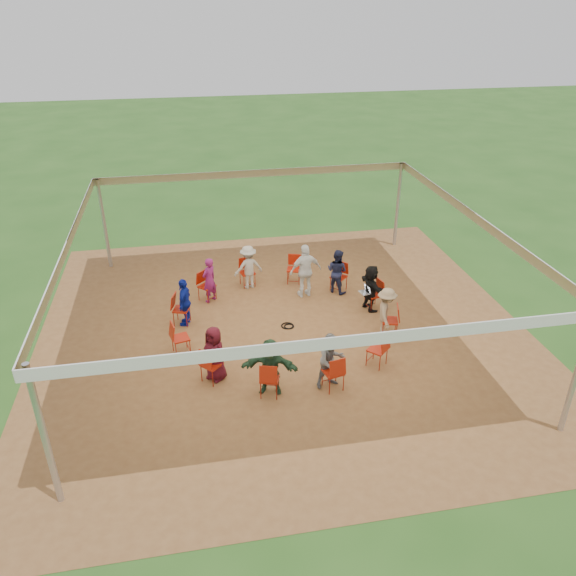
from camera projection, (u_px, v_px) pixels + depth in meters
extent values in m
plane|color=#265119|center=(284.00, 329.00, 15.31)|extent=(80.00, 80.00, 0.00)
plane|color=brown|center=(284.00, 329.00, 15.31)|extent=(13.00, 13.00, 0.00)
cylinder|color=#B2B2B7|center=(45.00, 437.00, 9.45)|extent=(0.12, 0.12, 3.00)
cylinder|color=#B2B2B7|center=(104.00, 224.00, 18.15)|extent=(0.12, 0.12, 3.00)
cylinder|color=#B2B2B7|center=(398.00, 205.00, 19.78)|extent=(0.12, 0.12, 3.00)
plane|color=silver|center=(283.00, 226.00, 13.92)|extent=(10.30, 10.30, 0.00)
cube|color=white|center=(337.00, 343.00, 9.49)|extent=(10.30, 0.03, 0.24)
cube|color=white|center=(256.00, 173.00, 18.45)|extent=(10.30, 0.03, 0.24)
cube|color=white|center=(67.00, 246.00, 13.13)|extent=(0.03, 10.30, 0.24)
cube|color=white|center=(475.00, 217.00, 14.82)|extent=(0.03, 10.30, 0.24)
imported|color=black|center=(371.00, 288.00, 15.96)|extent=(0.76, 1.36, 1.38)
imported|color=#1B203D|center=(337.00, 271.00, 16.93)|extent=(0.74, 0.75, 1.38)
imported|color=#ACA696|center=(248.00, 267.00, 17.18)|extent=(0.97, 0.64, 1.38)
imported|color=#7B1857|center=(209.00, 280.00, 16.40)|extent=(0.59, 0.59, 1.38)
imported|color=#0E1E93|center=(185.00, 302.00, 15.24)|extent=(0.63, 0.89, 1.38)
imported|color=#460C16|center=(215.00, 354.00, 13.05)|extent=(0.74, 0.75, 1.38)
imported|color=#24462B|center=(270.00, 366.00, 12.60)|extent=(1.37, 0.83, 1.38)
imported|color=slate|center=(331.00, 361.00, 12.79)|extent=(0.74, 0.53, 1.38)
imported|color=#967D5C|center=(386.00, 312.00, 14.74)|extent=(0.68, 0.98, 1.38)
imported|color=white|center=(306.00, 271.00, 16.63)|extent=(1.04, 0.65, 1.66)
torus|color=black|center=(287.00, 326.00, 15.43)|extent=(0.37, 0.37, 0.03)
torus|color=black|center=(289.00, 326.00, 15.40)|extent=(0.30, 0.30, 0.03)
cube|color=#B7B7BC|center=(364.00, 293.00, 15.93)|extent=(0.28, 0.36, 0.01)
cube|color=#B7B7BC|center=(368.00, 288.00, 15.92)|extent=(0.14, 0.32, 0.20)
cube|color=#CCE0FF|center=(367.00, 289.00, 15.92)|extent=(0.11, 0.28, 0.17)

